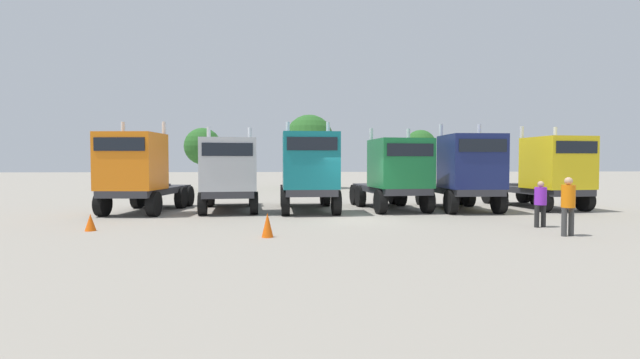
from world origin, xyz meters
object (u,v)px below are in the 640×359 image
(visitor_in_hivis, at_px, (568,202))
(visitor_with_camera, at_px, (540,201))
(traffic_cone_near, at_px, (90,222))
(semi_truck_teal, at_px, (309,172))
(semi_truck_yellow, at_px, (549,172))
(semi_truck_green, at_px, (395,173))
(semi_truck_silver, at_px, (229,174))
(semi_truck_orange, at_px, (138,172))
(traffic_cone_mid, at_px, (267,225))
(semi_truck_navy, at_px, (466,172))

(visitor_in_hivis, height_order, visitor_with_camera, visitor_in_hivis)
(traffic_cone_near, bearing_deg, semi_truck_teal, 33.50)
(semi_truck_yellow, distance_m, visitor_in_hivis, 8.77)
(semi_truck_green, relative_size, traffic_cone_near, 10.57)
(semi_truck_silver, height_order, semi_truck_teal, semi_truck_teal)
(semi_truck_orange, relative_size, visitor_in_hivis, 3.30)
(visitor_in_hivis, height_order, traffic_cone_mid, visitor_in_hivis)
(semi_truck_orange, xyz_separation_m, semi_truck_teal, (7.62, -0.11, 0.03))
(semi_truck_orange, height_order, semi_truck_teal, semi_truck_teal)
(semi_truck_orange, height_order, semi_truck_navy, semi_truck_orange)
(semi_truck_orange, relative_size, semi_truck_navy, 1.05)
(visitor_with_camera, bearing_deg, semi_truck_teal, -134.84)
(semi_truck_teal, xyz_separation_m, semi_truck_yellow, (11.75, 0.38, -0.04))
(semi_truck_silver, height_order, semi_truck_green, same)
(semi_truck_green, bearing_deg, semi_truck_navy, 75.60)
(semi_truck_navy, height_order, semi_truck_yellow, semi_truck_navy)
(semi_truck_orange, relative_size, semi_truck_silver, 0.94)
(visitor_in_hivis, bearing_deg, traffic_cone_near, -111.70)
(semi_truck_orange, xyz_separation_m, semi_truck_silver, (3.96, 0.33, -0.11))
(semi_truck_orange, bearing_deg, traffic_cone_mid, 46.95)
(semi_truck_orange, distance_m, traffic_cone_mid, 9.24)
(semi_truck_silver, relative_size, semi_truck_navy, 1.12)
(semi_truck_green, height_order, traffic_cone_mid, semi_truck_green)
(semi_truck_orange, relative_size, semi_truck_teal, 0.93)
(semi_truck_green, bearing_deg, semi_truck_yellow, 85.03)
(semi_truck_teal, distance_m, traffic_cone_mid, 7.14)
(semi_truck_silver, distance_m, visitor_in_hivis, 13.69)
(semi_truck_teal, bearing_deg, visitor_with_camera, 54.49)
(semi_truck_navy, relative_size, traffic_cone_mid, 7.70)
(semi_truck_silver, distance_m, traffic_cone_near, 6.87)
(semi_truck_orange, bearing_deg, traffic_cone_near, 6.54)
(semi_truck_green, xyz_separation_m, visitor_with_camera, (3.73, -5.76, -0.86))
(visitor_in_hivis, bearing_deg, semi_truck_green, -168.59)
(semi_truck_teal, distance_m, semi_truck_green, 4.13)
(semi_truck_silver, height_order, visitor_in_hivis, semi_truck_silver)
(semi_truck_navy, relative_size, visitor_in_hivis, 3.15)
(semi_truck_teal, xyz_separation_m, visitor_in_hivis, (7.60, -7.31, -0.81))
(visitor_with_camera, bearing_deg, traffic_cone_near, -101.68)
(semi_truck_yellow, bearing_deg, semi_truck_orange, -95.26)
(traffic_cone_mid, bearing_deg, semi_truck_navy, 36.27)
(semi_truck_teal, bearing_deg, semi_truck_yellow, 90.99)
(semi_truck_silver, xyz_separation_m, semi_truck_navy, (11.00, -0.62, 0.12))
(semi_truck_green, height_order, visitor_in_hivis, semi_truck_green)
(semi_truck_orange, xyz_separation_m, semi_truck_green, (11.74, 0.22, -0.05))
(semi_truck_green, relative_size, visitor_in_hivis, 3.29)
(visitor_in_hivis, relative_size, visitor_with_camera, 1.12)
(traffic_cone_near, height_order, traffic_cone_mid, traffic_cone_mid)
(semi_truck_orange, xyz_separation_m, semi_truck_yellow, (19.38, 0.26, -0.01))
(semi_truck_navy, height_order, visitor_in_hivis, semi_truck_navy)
(traffic_cone_mid, bearing_deg, visitor_in_hivis, -3.29)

